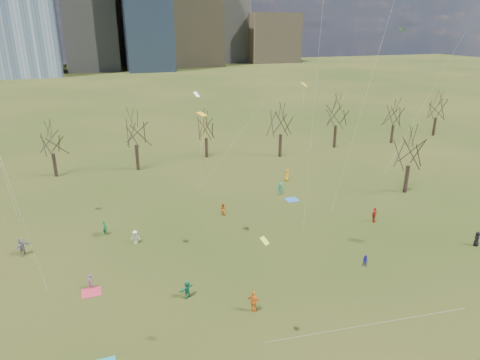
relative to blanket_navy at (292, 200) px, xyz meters
name	(u,v)px	position (x,y,z in m)	size (l,w,h in m)	color
ground	(291,311)	(-10.32, -20.73, -0.01)	(500.00, 500.00, 0.00)	black
bare_tree_row	(184,132)	(-10.41, 16.49, 6.10)	(113.04, 29.80, 9.50)	black
blanket_navy	(292,200)	(0.00, 0.00, 0.00)	(1.60, 1.50, 0.03)	#2559B0
blanket_crimson	(91,292)	(-25.22, -12.76, 0.00)	(1.60, 1.50, 0.03)	#B52439
person_4	(254,302)	(-13.13, -19.82, 0.91)	(1.08, 0.45, 1.85)	orange
person_5	(187,289)	(-17.67, -16.20, 0.77)	(1.46, 0.46, 1.57)	#19744E
person_6	(477,239)	(12.41, -17.51, 0.78)	(0.77, 0.50, 1.58)	black
person_7	(90,282)	(-25.25, -12.23, 0.70)	(0.52, 0.34, 1.43)	#8C468B
person_8	(365,261)	(-0.81, -17.11, 0.59)	(0.59, 0.46, 1.22)	#222695
person_9	(135,237)	(-20.61, -5.19, 0.73)	(0.96, 0.55, 1.49)	silver
person_10	(374,215)	(5.94, -9.18, 0.89)	(1.06, 0.44, 1.80)	red
person_11	(22,247)	(-31.37, -3.83, 0.90)	(1.70, 0.54, 1.84)	slate
person_12	(287,175)	(2.45, 6.73, 0.85)	(0.84, 0.55, 1.72)	orange
person_13	(105,228)	(-23.47, -2.06, 0.83)	(0.62, 0.41, 1.69)	#1A763C
person_14	(223,209)	(-9.89, -1.55, 0.76)	(0.75, 0.59, 1.55)	orange
person_15	(280,188)	(-0.75, 2.21, 0.86)	(1.13, 0.65, 1.75)	#19724C
kites_airborne	(287,119)	(-5.72, -9.34, 12.88)	(49.79, 45.94, 33.44)	#EAA813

